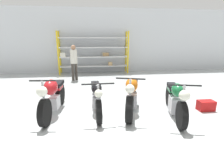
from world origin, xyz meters
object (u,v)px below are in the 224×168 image
object	(u,v)px
shelving_rack	(94,52)
motorcycle_orange	(132,95)
motorcycle_black	(96,95)
person_browsing	(74,60)
toolbox	(206,105)
motorcycle_red	(53,96)
motorcycle_green	(175,99)

from	to	relation	value
shelving_rack	motorcycle_orange	size ratio (longest dim) A/B	1.95
motorcycle_black	person_browsing	distance (m)	3.94
motorcycle_black	toolbox	xyz separation A→B (m)	(3.02, -0.34, -0.31)
shelving_rack	motorcycle_orange	world-z (taller)	shelving_rack
motorcycle_red	motorcycle_black	size ratio (longest dim) A/B	0.96
motorcycle_black	motorcycle_green	xyz separation A→B (m)	(1.98, -0.56, -0.00)
shelving_rack	motorcycle_orange	distance (m)	5.70
motorcycle_black	toolbox	bearing A→B (deg)	81.93
person_browsing	toolbox	xyz separation A→B (m)	(3.91, -4.14, -0.83)
motorcycle_red	motorcycle_orange	bearing A→B (deg)	93.79
motorcycle_green	motorcycle_red	bearing A→B (deg)	-84.82
motorcycle_orange	motorcycle_green	bearing A→B (deg)	83.36
shelving_rack	toolbox	size ratio (longest dim) A/B	8.87
motorcycle_red	toolbox	xyz separation A→B (m)	(4.15, -0.29, -0.37)
motorcycle_red	toolbox	size ratio (longest dim) A/B	4.59
shelving_rack	person_browsing	xyz separation A→B (m)	(-0.97, -1.68, -0.20)
shelving_rack	person_browsing	world-z (taller)	shelving_rack
motorcycle_orange	person_browsing	xyz separation A→B (m)	(-1.84, 3.91, 0.51)
shelving_rack	motorcycle_red	distance (m)	5.71
person_browsing	shelving_rack	bearing A→B (deg)	-67.99
shelving_rack	motorcycle_orange	bearing A→B (deg)	-81.16
motorcycle_red	person_browsing	xyz separation A→B (m)	(0.25, 3.85, 0.46)
motorcycle_black	person_browsing	size ratio (longest dim) A/B	1.28
motorcycle_green	motorcycle_orange	bearing A→B (deg)	-99.36
motorcycle_red	motorcycle_orange	size ratio (longest dim) A/B	1.01
shelving_rack	motorcycle_orange	xyz separation A→B (m)	(0.87, -5.59, -0.71)
motorcycle_red	person_browsing	world-z (taller)	person_browsing
shelving_rack	motorcycle_green	world-z (taller)	shelving_rack
motorcycle_green	person_browsing	bearing A→B (deg)	-132.22
motorcycle_red	motorcycle_black	world-z (taller)	motorcycle_red
shelving_rack	motorcycle_black	bearing A→B (deg)	-90.86
motorcycle_green	person_browsing	world-z (taller)	person_browsing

